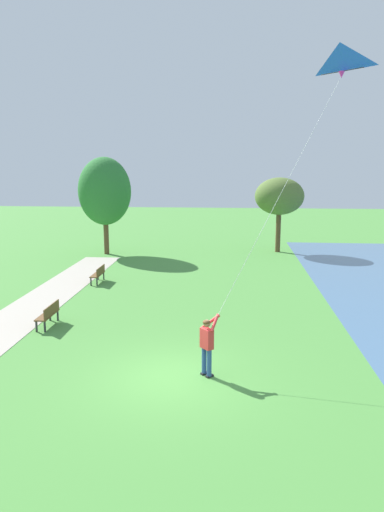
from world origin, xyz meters
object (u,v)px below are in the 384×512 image
at_px(park_bench_far_walkway, 99,273).
at_px(tree_treeline_right, 105,191).
at_px(flying_kite, 338,61).
at_px(person_kite_flyer, 207,342).
at_px(tree_treeline_center, 279,197).
at_px(park_bench_near_walkway, 49,313).

height_order(park_bench_far_walkway, tree_treeline_right, tree_treeline_right).
distance_m(flying_kite, tree_treeline_right, 20.54).
height_order(person_kite_flyer, tree_treeline_center, tree_treeline_center).
xyz_separation_m(park_bench_near_walkway, tree_treeline_right, (-2.02, 15.40, 3.94)).
distance_m(person_kite_flyer, park_bench_near_walkway, 7.44).
bearing_deg(flying_kite, person_kite_flyer, -137.97).
distance_m(park_bench_near_walkway, tree_treeline_right, 16.02).
relative_size(park_bench_near_walkway, tree_treeline_center, 0.28).
bearing_deg(park_bench_far_walkway, person_kite_flyer, -59.02).
relative_size(flying_kite, tree_treeline_right, 1.21).
distance_m(person_kite_flyer, flying_kite, 10.01).
bearing_deg(person_kite_flyer, tree_treeline_right, 113.62).
bearing_deg(park_bench_far_walkway, flying_kite, -34.36).
height_order(park_bench_far_walkway, tree_treeline_center, tree_treeline_center).
bearing_deg(tree_treeline_right, person_kite_flyer, -66.38).
height_order(flying_kite, tree_treeline_center, flying_kite).
height_order(flying_kite, tree_treeline_right, flying_kite).
bearing_deg(tree_treeline_center, park_bench_far_walkway, -134.89).
relative_size(flying_kite, park_bench_far_walkway, 5.50).
relative_size(person_kite_flyer, flying_kite, 0.22).
bearing_deg(flying_kite, tree_treeline_right, 128.54).
bearing_deg(park_bench_far_walkway, park_bench_near_walkway, -89.07).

